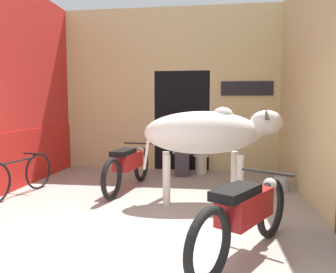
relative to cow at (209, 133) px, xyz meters
name	(u,v)px	position (x,y,z in m)	size (l,w,h in m)	color
wall_back_with_doorway	(176,102)	(-0.81, 2.70, 0.51)	(4.93, 0.93, 3.70)	#D1BC84
wall_right_with_door	(323,82)	(1.62, -0.08, 0.76)	(0.22, 4.94, 3.70)	#D1BC84
cow	(209,133)	(0.00, 0.00, 0.00)	(2.21, 0.99, 1.47)	silver
motorcycle_near	(245,213)	(0.38, -1.90, -0.62)	(1.10, 1.73, 0.78)	black
motorcycle_far	(128,164)	(-1.42, 0.51, -0.62)	(0.58, 2.01, 0.78)	black
bicycle	(19,176)	(-3.09, -0.16, -0.73)	(0.44, 1.62, 0.66)	black
shopkeeper_seated	(183,147)	(-0.57, 1.82, -0.45)	(0.42, 0.33, 1.18)	#3D3842
plastic_stool	(201,164)	(-0.18, 2.02, -0.84)	(0.36, 0.36, 0.42)	beige
bucket	(281,183)	(1.26, 0.77, -0.93)	(0.26, 0.26, 0.26)	#A8A8B2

